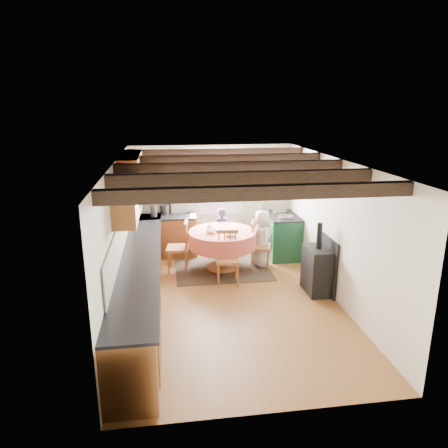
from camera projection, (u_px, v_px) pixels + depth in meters
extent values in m
cube|color=brown|center=(231.00, 301.00, 7.20)|extent=(3.60, 5.50, 0.00)
cube|color=white|center=(231.00, 161.00, 6.53)|extent=(3.60, 5.50, 0.00)
cube|color=silver|center=(212.00, 198.00, 9.48)|extent=(3.60, 0.00, 2.40)
cube|color=silver|center=(274.00, 315.00, 4.25)|extent=(3.60, 0.00, 2.40)
cube|color=silver|center=(119.00, 239.00, 6.62)|extent=(0.00, 5.50, 2.40)
cube|color=silver|center=(335.00, 230.00, 7.11)|extent=(0.00, 5.50, 2.40)
cube|color=#33241A|center=(260.00, 192.00, 4.66)|extent=(3.60, 0.16, 0.16)
cube|color=#33241A|center=(243.00, 178.00, 5.61)|extent=(3.60, 0.16, 0.16)
cube|color=#33241A|center=(231.00, 167.00, 6.56)|extent=(3.60, 0.16, 0.16)
cube|color=#33241A|center=(222.00, 159.00, 7.51)|extent=(3.60, 0.16, 0.16)
cube|color=#33241A|center=(216.00, 153.00, 8.46)|extent=(3.60, 0.16, 0.16)
cube|color=beige|center=(122.00, 234.00, 6.91)|extent=(0.02, 4.50, 0.55)
cube|color=beige|center=(167.00, 200.00, 9.33)|extent=(1.40, 0.02, 0.55)
cube|color=brown|center=(141.00, 282.00, 6.87)|extent=(0.60, 5.30, 0.88)
cube|color=brown|center=(167.00, 236.00, 9.26)|extent=(1.30, 0.60, 0.88)
cube|color=black|center=(140.00, 256.00, 6.75)|extent=(0.64, 5.30, 0.04)
cube|color=black|center=(166.00, 217.00, 9.12)|extent=(1.30, 0.64, 0.04)
cube|color=brown|center=(132.00, 179.00, 7.58)|extent=(0.34, 1.80, 0.90)
cube|color=brown|center=(125.00, 200.00, 6.16)|extent=(0.34, 0.90, 0.70)
cube|color=white|center=(216.00, 181.00, 9.37)|extent=(1.34, 0.03, 1.54)
cube|color=white|center=(216.00, 181.00, 9.38)|extent=(1.20, 0.01, 1.40)
cube|color=#B2B4AA|center=(179.00, 205.00, 9.31)|extent=(0.35, 0.10, 2.10)
cube|color=#B2B4AA|center=(254.00, 202.00, 9.54)|extent=(0.35, 0.10, 2.10)
cylinder|color=black|center=(216.00, 155.00, 9.12)|extent=(2.00, 0.03, 0.03)
cube|color=gold|center=(294.00, 178.00, 9.16)|extent=(0.04, 0.50, 0.60)
cylinder|color=silver|center=(258.00, 176.00, 9.46)|extent=(0.30, 0.02, 0.30)
cube|color=#2C251E|center=(222.00, 269.00, 8.58)|extent=(1.91, 1.48, 0.01)
imported|color=#2A2843|center=(221.00, 232.00, 9.21)|extent=(0.45, 0.35, 1.09)
imported|color=beige|center=(262.00, 238.00, 8.61)|extent=(0.45, 0.63, 1.19)
imported|color=silver|center=(230.00, 235.00, 8.04)|extent=(0.26, 0.26, 0.05)
imported|color=silver|center=(211.00, 231.00, 8.22)|extent=(0.29, 0.29, 0.06)
imported|color=silver|center=(209.00, 228.00, 8.40)|extent=(0.16, 0.16, 0.10)
cylinder|color=#262628|center=(154.00, 211.00, 9.00)|extent=(0.14, 0.14, 0.24)
cylinder|color=#262628|center=(165.00, 210.00, 9.19)|extent=(0.19, 0.19, 0.21)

